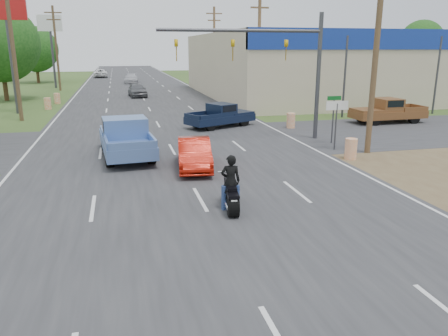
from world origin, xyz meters
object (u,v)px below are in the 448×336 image
object	(u,v)px
distant_car_grey	(137,90)
brown_pickup	(387,111)
distant_car_silver	(131,78)
navy_pickup	(222,115)
distant_car_white	(101,73)
blue_pickup	(125,137)
motorcycle	(231,196)
red_convertible	(194,154)
rider	(231,184)

from	to	relation	value
distant_car_grey	brown_pickup	bearing A→B (deg)	-58.04
distant_car_grey	distant_car_silver	world-z (taller)	distant_car_grey
distant_car_grey	distant_car_silver	distance (m)	19.72
navy_pickup	distant_car_white	distance (m)	55.94
navy_pickup	brown_pickup	bearing A→B (deg)	59.13
blue_pickup	distant_car_grey	size ratio (longest dim) A/B	1.37
blue_pickup	motorcycle	bearing A→B (deg)	-74.28
red_convertible	brown_pickup	bearing A→B (deg)	37.07
motorcycle	blue_pickup	xyz separation A→B (m)	(-3.12, 8.37, 0.46)
motorcycle	blue_pickup	distance (m)	8.95
red_convertible	blue_pickup	world-z (taller)	blue_pickup
motorcycle	distant_car_grey	bearing A→B (deg)	98.85
red_convertible	navy_pickup	distance (m)	10.59
distant_car_grey	distant_car_white	bearing A→B (deg)	92.95
brown_pickup	distant_car_grey	xyz separation A→B (m)	(-16.23, 21.51, -0.14)
motorcycle	distant_car_white	world-z (taller)	distant_car_white
rider	brown_pickup	size ratio (longest dim) A/B	0.33
blue_pickup	distant_car_silver	size ratio (longest dim) A/B	1.22
motorcycle	distant_car_white	size ratio (longest dim) A/B	0.43
distant_car_silver	blue_pickup	bearing A→B (deg)	-88.01
blue_pickup	distant_car_white	distance (m)	62.12
motorcycle	distant_car_silver	bearing A→B (deg)	98.12
rider	motorcycle	bearing A→B (deg)	90.00
blue_pickup	distant_car_silver	xyz separation A→B (m)	(1.84, 47.02, -0.26)
red_convertible	distant_car_silver	size ratio (longest dim) A/B	0.82
motorcycle	blue_pickup	size ratio (longest dim) A/B	0.37
red_convertible	brown_pickup	distance (m)	17.60
motorcycle	navy_pickup	size ratio (longest dim) A/B	0.44
brown_pickup	distant_car_silver	world-z (taller)	brown_pickup
motorcycle	blue_pickup	bearing A→B (deg)	117.22
motorcycle	distant_car_grey	size ratio (longest dim) A/B	0.51
brown_pickup	distant_car_white	world-z (taller)	brown_pickup
navy_pickup	distant_car_white	world-z (taller)	navy_pickup
blue_pickup	distant_car_white	bearing A→B (deg)	88.11
blue_pickup	navy_pickup	size ratio (longest dim) A/B	1.17
navy_pickup	brown_pickup	distance (m)	11.70
red_convertible	rider	xyz separation A→B (m)	(0.28, -5.26, 0.22)
rider	blue_pickup	distance (m)	8.88
distant_car_grey	motorcycle	bearing A→B (deg)	-93.02
brown_pickup	distant_car_white	size ratio (longest dim) A/B	1.02
motorcycle	distant_car_grey	xyz separation A→B (m)	(-1.28, 35.67, 0.24)
red_convertible	motorcycle	size ratio (longest dim) A/B	1.80
distant_car_silver	distant_car_white	bearing A→B (deg)	112.29
rider	distant_car_grey	distance (m)	35.64
brown_pickup	distant_car_grey	bearing A→B (deg)	35.32
motorcycle	distant_car_silver	world-z (taller)	distant_car_silver
rider	brown_pickup	world-z (taller)	rider
rider	distant_car_grey	world-z (taller)	rider
blue_pickup	navy_pickup	distance (m)	9.44
navy_pickup	distant_car_silver	world-z (taller)	navy_pickup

